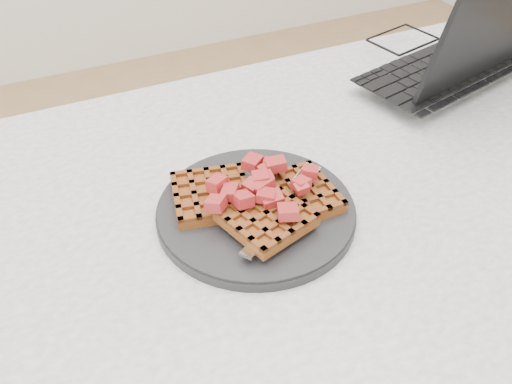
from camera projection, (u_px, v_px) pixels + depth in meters
table at (298, 278)px, 0.79m from camera, size 1.20×0.80×0.75m
plate at (256, 211)px, 0.72m from camera, size 0.25×0.25×0.02m
waffles at (257, 202)px, 0.70m from camera, size 0.20×0.19×0.03m
strawberry_pile at (256, 183)px, 0.69m from camera, size 0.15×0.15×0.02m
fork at (287, 209)px, 0.69m from camera, size 0.16×0.12×0.02m
laptop at (444, 51)px, 0.99m from camera, size 0.41×0.34×0.25m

